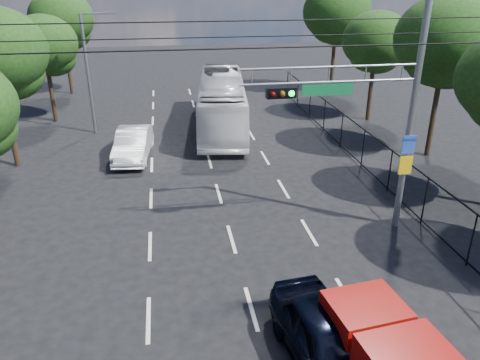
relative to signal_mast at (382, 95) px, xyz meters
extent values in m
cube|color=beige|center=(-8.28, -3.99, -5.24)|extent=(0.12, 2.00, 0.01)
cube|color=beige|center=(-8.28, 0.01, -5.24)|extent=(0.12, 2.00, 0.01)
cube|color=beige|center=(-8.28, 4.01, -5.24)|extent=(0.12, 2.00, 0.01)
cube|color=beige|center=(-8.28, 8.01, -5.24)|extent=(0.12, 2.00, 0.01)
cube|color=beige|center=(-8.28, 12.01, -5.24)|extent=(0.12, 2.00, 0.01)
cube|color=beige|center=(-8.28, 16.01, -5.24)|extent=(0.12, 2.00, 0.01)
cube|color=beige|center=(-8.28, 20.01, -5.24)|extent=(0.12, 2.00, 0.01)
cube|color=beige|center=(-8.28, 24.01, -5.24)|extent=(0.12, 2.00, 0.01)
cube|color=beige|center=(-5.28, -3.99, -5.24)|extent=(0.12, 2.00, 0.01)
cube|color=beige|center=(-5.28, 0.01, -5.24)|extent=(0.12, 2.00, 0.01)
cube|color=beige|center=(-5.28, 4.01, -5.24)|extent=(0.12, 2.00, 0.01)
cube|color=beige|center=(-5.28, 8.01, -5.24)|extent=(0.12, 2.00, 0.01)
cube|color=beige|center=(-5.28, 12.01, -5.24)|extent=(0.12, 2.00, 0.01)
cube|color=beige|center=(-5.28, 16.01, -5.24)|extent=(0.12, 2.00, 0.01)
cube|color=beige|center=(-5.28, 20.01, -5.24)|extent=(0.12, 2.00, 0.01)
cube|color=beige|center=(-5.28, 24.01, -5.24)|extent=(0.12, 2.00, 0.01)
cube|color=beige|center=(-2.28, -3.99, -5.24)|extent=(0.12, 2.00, 0.01)
cube|color=beige|center=(-2.28, 0.01, -5.24)|extent=(0.12, 2.00, 0.01)
cube|color=beige|center=(-2.28, 4.01, -5.24)|extent=(0.12, 2.00, 0.01)
cube|color=beige|center=(-2.28, 8.01, -5.24)|extent=(0.12, 2.00, 0.01)
cube|color=beige|center=(-2.28, 12.01, -5.24)|extent=(0.12, 2.00, 0.01)
cube|color=beige|center=(-2.28, 16.01, -5.24)|extent=(0.12, 2.00, 0.01)
cube|color=beige|center=(-2.28, 20.01, -5.24)|extent=(0.12, 2.00, 0.01)
cube|color=beige|center=(-2.28, 24.01, -5.24)|extent=(0.12, 2.00, 0.01)
cylinder|color=slate|center=(1.22, 0.01, -0.49)|extent=(0.24, 0.24, 9.50)
cylinder|color=slate|center=(-1.88, 0.01, 1.01)|extent=(6.20, 0.08, 0.08)
cylinder|color=slate|center=(-1.88, 0.01, 0.51)|extent=(6.20, 0.08, 0.08)
cube|color=black|center=(-3.58, 0.01, 0.21)|extent=(1.00, 0.28, 0.35)
sphere|color=#3F0505|center=(-3.90, -0.14, 0.21)|extent=(0.20, 0.20, 0.20)
sphere|color=#4C3805|center=(-3.58, -0.14, 0.21)|extent=(0.20, 0.20, 0.20)
sphere|color=#0CE533|center=(-3.26, -0.14, 0.21)|extent=(0.20, 0.20, 0.20)
cube|color=#0E6231|center=(-1.98, 0.01, 0.26)|extent=(1.80, 0.05, 0.40)
cube|color=#2649B1|center=(1.20, -0.13, -1.84)|extent=(0.50, 0.04, 0.70)
cube|color=#E5B40C|center=(1.20, -0.13, -2.64)|extent=(0.50, 0.04, 0.70)
cylinder|color=slate|center=(0.62, 0.01, 0.76)|extent=(0.05, 0.05, 0.50)
cylinder|color=slate|center=(-0.68, 0.01, 0.76)|extent=(0.05, 0.05, 0.50)
cylinder|color=slate|center=(-1.98, 0.01, 0.76)|extent=(0.05, 0.05, 0.50)
cylinder|color=slate|center=(-3.28, 0.01, 0.76)|extent=(0.05, 0.05, 0.50)
cylinder|color=slate|center=(-4.58, 0.01, 0.76)|extent=(0.05, 0.05, 0.50)
cylinder|color=slate|center=(-11.78, 14.01, -1.74)|extent=(0.18, 0.18, 7.00)
cylinder|color=slate|center=(-10.98, 14.01, 1.76)|extent=(1.60, 0.09, 0.09)
cube|color=slate|center=(-10.08, 14.01, 1.76)|extent=(0.60, 0.22, 0.15)
cylinder|color=black|center=(-5.28, -1.99, 1.96)|extent=(22.00, 0.04, 0.04)
cylinder|color=black|center=(-5.28, 1.51, 2.36)|extent=(22.00, 0.04, 0.04)
cylinder|color=black|center=(-5.28, 3.01, 1.66)|extent=(22.00, 0.04, 0.04)
cube|color=black|center=(2.32, 4.01, -3.29)|extent=(0.04, 34.00, 0.06)
cube|color=black|center=(2.32, 4.01, -5.09)|extent=(0.04, 34.00, 0.06)
cylinder|color=black|center=(2.32, -2.99, -4.24)|extent=(0.06, 0.06, 2.00)
cylinder|color=black|center=(2.32, 0.01, -4.24)|extent=(0.06, 0.06, 2.00)
cylinder|color=black|center=(2.32, 3.01, -4.24)|extent=(0.06, 0.06, 2.00)
cylinder|color=black|center=(2.32, 6.01, -4.24)|extent=(0.06, 0.06, 2.00)
cylinder|color=black|center=(2.32, 9.01, -4.24)|extent=(0.06, 0.06, 2.00)
cylinder|color=black|center=(2.32, 12.01, -4.24)|extent=(0.06, 0.06, 2.00)
cylinder|color=black|center=(2.32, 15.01, -4.24)|extent=(0.06, 0.06, 2.00)
cylinder|color=black|center=(2.32, 18.01, -4.24)|extent=(0.06, 0.06, 2.00)
cylinder|color=black|center=(2.32, 21.01, -4.24)|extent=(0.06, 0.06, 2.00)
cylinder|color=black|center=(6.52, 7.01, -2.86)|extent=(0.28, 0.28, 4.76)
ellipsoid|color=black|center=(6.52, 7.01, 0.88)|extent=(5.10, 5.10, 4.33)
ellipsoid|color=black|center=(6.92, 7.31, -0.31)|extent=(3.40, 3.40, 2.72)
ellipsoid|color=black|center=(6.17, 6.81, -0.14)|extent=(3.23, 3.23, 2.58)
cylinder|color=black|center=(6.12, 14.01, -3.23)|extent=(0.28, 0.28, 4.03)
ellipsoid|color=black|center=(6.12, 14.01, -0.06)|extent=(4.32, 4.32, 3.67)
ellipsoid|color=black|center=(6.52, 14.31, -1.07)|extent=(2.88, 2.88, 2.30)
ellipsoid|color=black|center=(5.77, 13.81, -0.92)|extent=(2.74, 2.74, 2.19)
cylinder|color=black|center=(6.32, 22.01, -2.78)|extent=(0.28, 0.28, 4.93)
ellipsoid|color=black|center=(6.32, 22.01, 1.09)|extent=(5.28, 5.28, 4.49)
ellipsoid|color=black|center=(6.72, 22.31, -0.14)|extent=(3.52, 3.52, 2.82)
ellipsoid|color=black|center=(5.97, 21.81, 0.04)|extent=(3.34, 3.34, 2.68)
cylinder|color=black|center=(-15.08, 9.01, -3.00)|extent=(0.28, 0.28, 4.48)
ellipsoid|color=black|center=(-14.68, 9.31, -0.60)|extent=(3.20, 3.20, 2.56)
cylinder|color=black|center=(-14.68, 17.01, -3.28)|extent=(0.28, 0.28, 3.92)
ellipsoid|color=black|center=(-14.68, 17.01, -0.20)|extent=(4.20, 4.20, 3.57)
ellipsoid|color=black|center=(-14.28, 17.31, -1.18)|extent=(2.80, 2.80, 2.24)
ellipsoid|color=black|center=(-15.03, 16.81, -1.04)|extent=(2.66, 2.66, 2.13)
cylinder|color=black|center=(-14.88, 25.01, -2.95)|extent=(0.28, 0.28, 4.59)
ellipsoid|color=black|center=(-14.88, 25.01, 0.66)|extent=(4.92, 4.92, 4.18)
ellipsoid|color=black|center=(-14.48, 25.31, -0.49)|extent=(3.28, 3.28, 2.62)
ellipsoid|color=black|center=(-15.23, 24.81, -0.32)|extent=(3.12, 3.12, 2.49)
cylinder|color=black|center=(-3.80, -6.12, -4.90)|extent=(0.34, 0.72, 0.69)
cylinder|color=black|center=(-2.13, -5.92, -4.90)|extent=(0.34, 0.72, 0.69)
cube|color=maroon|center=(-3.05, -5.33, -4.55)|extent=(1.88, 0.76, 0.54)
cube|color=black|center=(-3.08, -5.07, -4.30)|extent=(1.72, 0.59, 0.30)
cube|color=maroon|center=(-2.92, -6.41, -3.91)|extent=(1.95, 1.73, 0.94)
cube|color=black|center=(-2.83, -7.15, -3.86)|extent=(1.53, 0.23, 0.54)
imported|color=black|center=(-3.82, -6.53, -4.44)|extent=(2.37, 4.87, 1.60)
imported|color=silver|center=(-3.87, 13.67, -3.62)|extent=(4.09, 11.92, 3.25)
imported|color=silver|center=(-9.23, 9.21, -4.47)|extent=(2.06, 4.83, 1.55)
camera|label=1|loc=(-7.42, -14.89, 3.83)|focal=35.00mm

